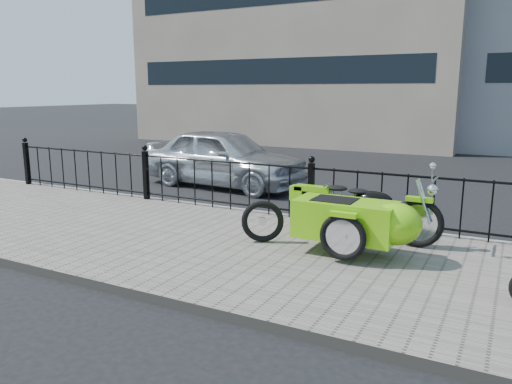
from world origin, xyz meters
The scene contains 8 objects.
ground centered at (0.00, 0.00, 0.00)m, with size 120.00×120.00×0.00m, color black.
sidewalk centered at (0.00, -0.50, 0.06)m, with size 30.00×3.80×0.12m, color #676157.
curb centered at (0.00, 1.44, 0.06)m, with size 30.00×0.10×0.12m, color gray.
iron_fence centered at (0.00, 1.30, 0.59)m, with size 14.11×0.11×1.08m.
building_tan centered at (-6.00, 15.99, 6.00)m, with size 14.00×8.01×12.00m.
motorcycle_sidecar centered at (1.23, -0.02, 0.59)m, with size 2.28×1.48×0.98m.
spare_tire centered at (-0.14, -0.19, 0.42)m, with size 0.61×0.61×0.09m, color black.
sedan_car centered at (-3.16, 3.71, 0.69)m, with size 1.63×4.05×1.38m, color silver.
Camera 1 is at (2.97, -6.29, 2.24)m, focal length 35.00 mm.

